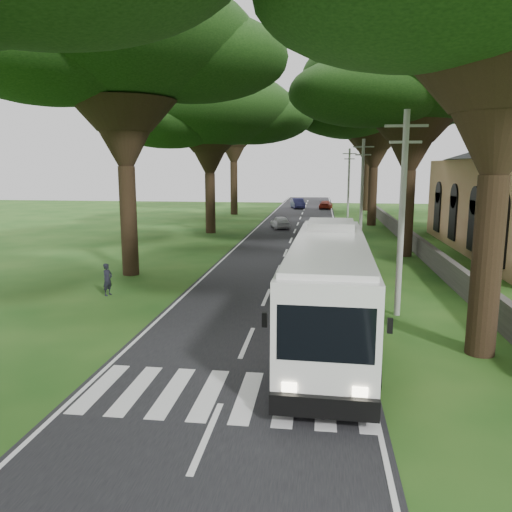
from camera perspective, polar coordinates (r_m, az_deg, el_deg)
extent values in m
plane|color=#184313|center=(15.28, -2.16, -12.46)|extent=(140.00, 140.00, 0.00)
cube|color=black|center=(39.42, 3.91, 1.56)|extent=(8.00, 120.00, 0.04)
cube|color=silver|center=(13.49, -3.63, -15.68)|extent=(8.00, 3.00, 0.01)
cube|color=#383533|center=(38.84, 17.20, 1.88)|extent=(0.35, 50.00, 1.20)
cylinder|color=gray|center=(20.24, 16.33, 4.43)|extent=(0.24, 0.24, 8.00)
cube|color=gray|center=(20.21, 16.82, 14.06)|extent=(1.60, 0.10, 0.10)
cube|color=gray|center=(20.17, 16.73, 12.36)|extent=(1.20, 0.10, 0.10)
cylinder|color=gray|center=(40.07, 12.01, 7.24)|extent=(0.24, 0.24, 8.00)
cube|color=gray|center=(40.06, 12.19, 12.10)|extent=(1.60, 0.10, 0.10)
cube|color=gray|center=(40.04, 12.16, 11.25)|extent=(1.20, 0.10, 0.10)
cylinder|color=gray|center=(60.02, 10.54, 8.18)|extent=(0.24, 0.24, 8.00)
cube|color=gray|center=(60.01, 10.65, 11.43)|extent=(1.60, 0.10, 0.10)
cube|color=gray|center=(60.00, 10.63, 10.85)|extent=(1.20, 0.10, 0.10)
cylinder|color=black|center=(28.06, -14.34, 3.86)|extent=(0.90, 0.90, 5.91)
cone|color=black|center=(27.98, -14.79, 13.80)|extent=(3.20, 3.20, 3.80)
ellipsoid|color=black|center=(28.61, -15.21, 22.47)|extent=(14.20, 14.20, 5.96)
cylinder|color=black|center=(45.12, -5.24, 6.02)|extent=(0.90, 0.90, 5.32)
cone|color=black|center=(45.03, -5.34, 11.81)|extent=(3.20, 3.20, 3.80)
ellipsoid|color=black|center=(45.28, -5.42, 16.38)|extent=(15.13, 15.13, 6.35)
cylinder|color=black|center=(62.91, -2.53, 7.73)|extent=(0.90, 0.90, 6.48)
cone|color=black|center=(62.91, -2.57, 12.42)|extent=(3.20, 3.20, 3.80)
ellipsoid|color=black|center=(63.31, -2.61, 16.97)|extent=(13.19, 13.19, 5.54)
cylinder|color=black|center=(16.99, 24.84, -1.17)|extent=(0.90, 0.90, 5.63)
cone|color=black|center=(16.79, 26.07, 14.82)|extent=(3.20, 3.20, 3.80)
cylinder|color=black|center=(34.50, 16.85, 4.64)|extent=(0.90, 0.90, 5.65)
cone|color=black|center=(34.41, 17.26, 12.48)|extent=(3.20, 3.20, 3.80)
ellipsoid|color=black|center=(34.83, 17.62, 19.06)|extent=(14.21, 14.21, 5.97)
cylinder|color=black|center=(52.24, 13.16, 6.62)|extent=(0.90, 0.90, 5.81)
cone|color=black|center=(52.19, 13.37, 11.89)|extent=(3.20, 3.20, 3.80)
ellipsoid|color=black|center=(52.51, 13.57, 16.47)|extent=(14.23, 14.23, 5.98)
cylinder|color=black|center=(70.23, 12.56, 7.64)|extent=(0.90, 0.90, 6.22)
cone|color=black|center=(70.21, 12.72, 11.73)|extent=(3.20, 3.20, 3.80)
ellipsoid|color=black|center=(70.52, 12.88, 15.55)|extent=(14.70, 14.70, 6.17)
cube|color=white|center=(17.04, 8.32, -3.43)|extent=(2.78, 11.93, 2.92)
cube|color=black|center=(17.23, 8.37, -1.84)|extent=(2.78, 9.76, 1.09)
cube|color=black|center=(17.42, 8.20, -7.95)|extent=(2.82, 11.97, 0.35)
cube|color=red|center=(17.20, 8.26, -5.60)|extent=(2.80, 10.74, 0.18)
cube|color=white|center=(16.75, 8.45, 1.62)|extent=(2.57, 11.33, 0.18)
cylinder|color=black|center=(13.75, 2.66, -12.65)|extent=(0.37, 1.10, 1.09)
cylinder|color=black|center=(13.73, 13.25, -12.96)|extent=(0.37, 1.10, 1.09)
cylinder|color=black|center=(21.06, 4.98, -4.55)|extent=(0.37, 1.10, 1.09)
cylinder|color=black|center=(21.04, 11.74, -4.74)|extent=(0.37, 1.10, 1.09)
imported|color=#B7B7BC|center=(48.24, 2.77, 3.90)|extent=(2.38, 3.83, 1.22)
imported|color=#21214D|center=(72.05, 4.79, 6.02)|extent=(2.40, 4.57, 1.43)
imported|color=maroon|center=(71.71, 7.97, 5.83)|extent=(2.11, 4.18, 1.16)
imported|color=black|center=(24.05, -16.61, -2.58)|extent=(0.50, 0.63, 1.50)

